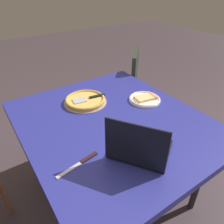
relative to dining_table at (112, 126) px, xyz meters
The scene contains 7 objects.
ground_plane 0.72m from the dining_table, ahead, with size 12.00×12.00×0.00m, color #42353B.
dining_table is the anchor object (origin of this frame).
laptop 0.37m from the dining_table, 168.44° to the left, with size 0.39×0.38×0.25m.
pizza_plate 0.36m from the dining_table, 78.51° to the right, with size 0.24×0.24×0.04m.
pizza_tray 0.31m from the dining_table, ahead, with size 0.31×0.31×0.04m.
table_knife 0.42m from the dining_table, 123.57° to the left, with size 0.06×0.24×0.01m.
chair_far 0.99m from the dining_table, 41.36° to the right, with size 0.62×0.62×0.93m.
Camera 1 is at (-0.94, 0.65, 1.57)m, focal length 33.99 mm.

